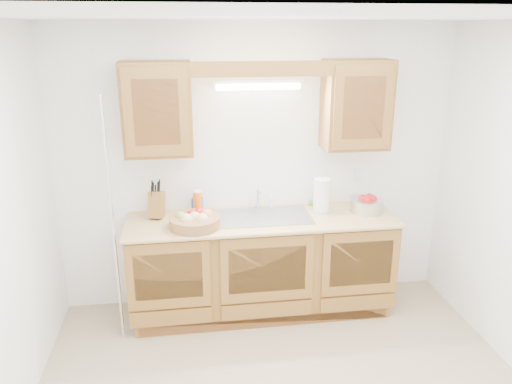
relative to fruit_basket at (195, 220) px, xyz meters
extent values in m
plane|color=white|center=(0.57, -1.07, 1.54)|extent=(3.50, 3.50, 0.00)
cube|color=white|center=(0.57, 0.43, 0.29)|extent=(3.50, 0.02, 2.50)
cube|color=brown|center=(0.57, 0.13, -0.52)|extent=(2.20, 0.60, 0.86)
cube|color=tan|center=(0.57, 0.12, -0.08)|extent=(2.30, 0.63, 0.04)
cube|color=brown|center=(-0.26, 0.27, 0.87)|extent=(0.55, 0.33, 0.75)
cube|color=brown|center=(1.40, 0.27, 0.87)|extent=(0.55, 0.33, 0.75)
cube|color=brown|center=(0.57, 0.12, 1.18)|extent=(2.20, 0.05, 0.12)
cylinder|color=white|center=(0.57, 0.33, 1.02)|extent=(0.70, 0.05, 0.05)
cube|color=white|center=(0.57, 0.36, 1.05)|extent=(0.76, 0.06, 0.05)
cube|color=#9E9EA3|center=(0.57, 0.14, -0.05)|extent=(0.84, 0.46, 0.01)
cube|color=#9E9EA3|center=(0.36, 0.14, -0.14)|extent=(0.39, 0.40, 0.16)
cube|color=#9E9EA3|center=(0.78, 0.14, -0.14)|extent=(0.39, 0.40, 0.16)
cylinder|color=silver|center=(0.57, 0.34, -0.04)|extent=(0.06, 0.06, 0.04)
cylinder|color=silver|center=(0.57, 0.34, 0.04)|extent=(0.02, 0.02, 0.16)
cylinder|color=silver|center=(0.57, 0.29, 0.13)|extent=(0.02, 0.12, 0.02)
cylinder|color=white|center=(0.69, 0.34, 0.00)|extent=(0.03, 0.03, 0.12)
cylinder|color=silver|center=(-0.63, -0.13, 0.04)|extent=(0.03, 0.03, 2.00)
cube|color=white|center=(1.52, 0.43, 0.19)|extent=(0.08, 0.01, 0.12)
cylinder|color=#A47642|center=(0.00, 0.00, -0.01)|extent=(0.45, 0.45, 0.08)
sphere|color=#D8C67F|center=(-0.07, -0.05, 0.03)|extent=(0.10, 0.10, 0.10)
sphere|color=#D8C67F|center=(0.06, -0.06, 0.03)|extent=(0.10, 0.10, 0.10)
sphere|color=tan|center=(0.10, 0.04, 0.02)|extent=(0.10, 0.10, 0.10)
sphere|color=#B11714|center=(-0.02, 0.07, 0.02)|extent=(0.09, 0.09, 0.09)
sphere|color=#72A53F|center=(-0.11, 0.03, 0.02)|extent=(0.09, 0.09, 0.09)
sphere|color=#D8C67F|center=(0.00, -0.01, 0.03)|extent=(0.10, 0.10, 0.10)
sphere|color=#B11714|center=(0.03, 0.10, 0.02)|extent=(0.09, 0.09, 0.09)
cube|color=brown|center=(-0.31, 0.27, 0.06)|extent=(0.15, 0.21, 0.25)
cylinder|color=black|center=(-0.34, 0.25, 0.19)|extent=(0.02, 0.04, 0.09)
cylinder|color=black|center=(-0.31, 0.25, 0.19)|extent=(0.02, 0.04, 0.09)
cylinder|color=black|center=(-0.28, 0.25, 0.20)|extent=(0.02, 0.04, 0.09)
cylinder|color=black|center=(-0.33, 0.29, 0.20)|extent=(0.02, 0.04, 0.09)
cylinder|color=black|center=(-0.29, 0.29, 0.20)|extent=(0.02, 0.04, 0.09)
cylinder|color=black|center=(-0.34, 0.32, 0.21)|extent=(0.02, 0.04, 0.09)
cylinder|color=black|center=(-0.28, 0.32, 0.21)|extent=(0.02, 0.04, 0.09)
cylinder|color=orange|center=(0.03, 0.29, 0.04)|extent=(0.09, 0.09, 0.20)
cylinder|color=white|center=(0.03, 0.29, 0.15)|extent=(0.07, 0.07, 0.01)
imported|color=#2351B2|center=(0.03, 0.37, 0.03)|extent=(0.10, 0.11, 0.18)
cube|color=#CC333F|center=(1.11, 0.37, -0.06)|extent=(0.14, 0.12, 0.01)
cube|color=green|center=(1.11, 0.37, -0.04)|extent=(0.14, 0.12, 0.02)
cylinder|color=silver|center=(1.11, 0.19, -0.05)|extent=(0.17, 0.17, 0.01)
cylinder|color=silver|center=(1.11, 0.19, 0.12)|extent=(0.02, 0.02, 0.35)
cylinder|color=white|center=(1.11, 0.19, 0.10)|extent=(0.17, 0.17, 0.29)
sphere|color=silver|center=(1.11, 0.19, 0.29)|extent=(0.02, 0.02, 0.02)
cylinder|color=silver|center=(1.51, 0.15, 0.00)|extent=(0.39, 0.39, 0.11)
sphere|color=#B11714|center=(1.47, 0.15, 0.06)|extent=(0.08, 0.08, 0.08)
sphere|color=#B11714|center=(1.54, 0.17, 0.06)|extent=(0.08, 0.08, 0.08)
sphere|color=#B11714|center=(1.51, 0.12, 0.06)|extent=(0.08, 0.08, 0.08)
sphere|color=#B11714|center=(1.55, 0.13, 0.06)|extent=(0.08, 0.08, 0.08)
camera|label=1|loc=(-0.05, -3.81, 1.49)|focal=35.00mm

